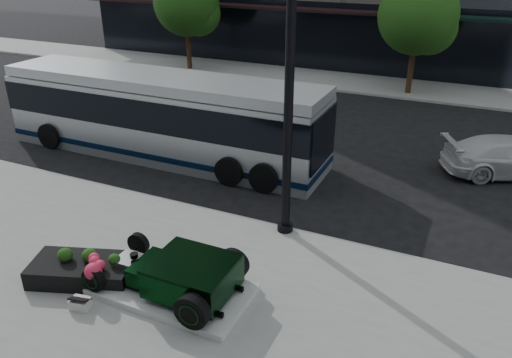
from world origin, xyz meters
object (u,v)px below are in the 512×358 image
at_px(white_sedan, 511,157).
at_px(flower_planter, 82,269).
at_px(hot_rod, 184,275).
at_px(lamppost, 289,103).
at_px(transit_bus, 161,115).

bearing_deg(white_sedan, flower_planter, 115.59).
relative_size(hot_rod, lamppost, 0.43).
xyz_separation_m(hot_rod, lamppost, (0.92, 3.48, 2.91)).
xyz_separation_m(lamppost, white_sedan, (5.38, 6.67, -2.97)).
bearing_deg(flower_planter, hot_rod, 9.62).
distance_m(lamppost, white_sedan, 9.07).
bearing_deg(transit_bus, hot_rod, -52.73).
bearing_deg(white_sedan, transit_bus, 81.40).
bearing_deg(hot_rod, flower_planter, -170.38).
relative_size(transit_bus, white_sedan, 2.75).
bearing_deg(lamppost, white_sedan, 51.13).
height_order(lamppost, transit_bus, lamppost).
relative_size(lamppost, transit_bus, 0.62).
height_order(hot_rod, flower_planter, hot_rod).
bearing_deg(transit_bus, lamppost, -28.68).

